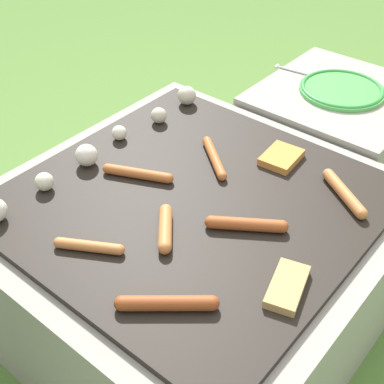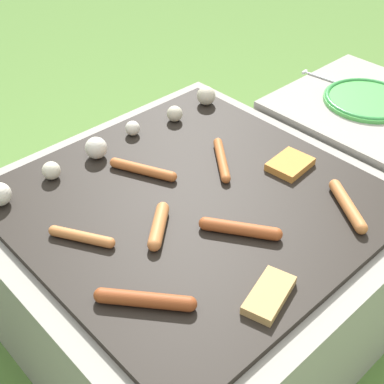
# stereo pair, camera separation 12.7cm
# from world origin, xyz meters

# --- Properties ---
(ground_plane) EXTENTS (14.00, 14.00, 0.00)m
(ground_plane) POSITION_xyz_m (0.00, 0.00, 0.00)
(ground_plane) COLOR #567F38
(grill) EXTENTS (0.91, 0.91, 0.43)m
(grill) POSITION_xyz_m (0.00, 0.00, 0.22)
(grill) COLOR #9E998E
(grill) RESTS_ON ground_plane
(side_ledge) EXTENTS (0.51, 0.48, 0.43)m
(side_ledge) POSITION_xyz_m (0.72, -0.03, 0.22)
(side_ledge) COLOR #9E998E
(side_ledge) RESTS_ON ground_plane
(sausage_mid_left) EXTENTS (0.12, 0.11, 0.03)m
(sausage_mid_left) POSITION_xyz_m (-0.13, -0.03, 0.45)
(sausage_mid_left) COLOR #C6753D
(sausage_mid_left) RESTS_ON grill
(sausage_front_right) EXTENTS (0.13, 0.15, 0.02)m
(sausage_front_right) POSITION_xyz_m (0.16, 0.05, 0.45)
(sausage_front_right) COLOR #B7602D
(sausage_front_right) RESTS_ON grill
(sausage_mid_right) EXTENTS (0.09, 0.14, 0.02)m
(sausage_mid_right) POSITION_xyz_m (-0.28, 0.06, 0.45)
(sausage_mid_right) COLOR #C6753D
(sausage_mid_right) RESTS_ON grill
(sausage_front_left) EXTENTS (0.14, 0.16, 0.03)m
(sausage_front_left) POSITION_xyz_m (-0.29, -0.18, 0.45)
(sausage_front_left) COLOR #93421E
(sausage_front_left) RESTS_ON grill
(sausage_back_center) EXTENTS (0.12, 0.16, 0.03)m
(sausage_back_center) POSITION_xyz_m (-0.01, -0.16, 0.45)
(sausage_back_center) COLOR #A34C23
(sausage_back_center) RESTS_ON grill
(sausage_front_center) EXTENTS (0.09, 0.17, 0.03)m
(sausage_front_center) POSITION_xyz_m (-0.02, 0.16, 0.45)
(sausage_front_center) COLOR #B7602D
(sausage_front_center) RESTS_ON grill
(sausage_back_left) EXTENTS (0.12, 0.16, 0.03)m
(sausage_back_left) POSITION_xyz_m (0.24, -0.28, 0.45)
(sausage_back_left) COLOR #C6753D
(sausage_back_left) RESTS_ON grill
(bread_slice_center) EXTENTS (0.12, 0.09, 0.02)m
(bread_slice_center) POSITION_xyz_m (0.27, -0.08, 0.44)
(bread_slice_center) COLOR #D18438
(bread_slice_center) RESTS_ON grill
(bread_slice_right) EXTENTS (0.14, 0.10, 0.02)m
(bread_slice_right) POSITION_xyz_m (-0.10, -0.33, 0.44)
(bread_slice_right) COLOR tan
(bread_slice_right) RESTS_ON grill
(mushroom_row) EXTENTS (0.75, 0.08, 0.06)m
(mushroom_row) POSITION_xyz_m (-0.01, 0.30, 0.46)
(mushroom_row) COLOR silver
(mushroom_row) RESTS_ON grill
(plate_colorful) EXTENTS (0.27, 0.27, 0.02)m
(plate_colorful) POSITION_xyz_m (0.72, -0.03, 0.44)
(plate_colorful) COLOR #4CB24C
(plate_colorful) RESTS_ON side_ledge
(fork_utensil) EXTENTS (0.04, 0.18, 0.01)m
(fork_utensil) POSITION_xyz_m (0.75, 0.16, 0.44)
(fork_utensil) COLOR silver
(fork_utensil) RESTS_ON side_ledge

